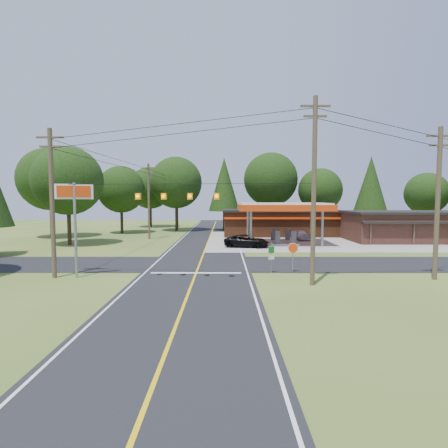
{
  "coord_description": "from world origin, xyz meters",
  "views": [
    {
      "loc": [
        2.04,
        -28.37,
        5.33
      ],
      "look_at": [
        2.0,
        7.0,
        2.8
      ],
      "focal_mm": 28.0,
      "sensor_mm": 36.0,
      "label": 1
    }
  ],
  "objects_px": {
    "suv_car": "(247,241)",
    "big_stop_sign": "(75,208)",
    "gas_canopy": "(283,208)",
    "octagonal_stop_sign": "(293,251)",
    "sedan_car": "(301,235)"
  },
  "relations": [
    {
      "from": "suv_car",
      "to": "big_stop_sign",
      "type": "bearing_deg",
      "value": 152.04
    },
    {
      "from": "big_stop_sign",
      "to": "sedan_car",
      "type": "bearing_deg",
      "value": 47.74
    },
    {
      "from": "suv_car",
      "to": "big_stop_sign",
      "type": "xyz_separation_m",
      "value": [
        -12.5,
        -15.01,
        4.06
      ]
    },
    {
      "from": "suv_car",
      "to": "big_stop_sign",
      "type": "distance_m",
      "value": 19.95
    },
    {
      "from": "sedan_car",
      "to": "octagonal_stop_sign",
      "type": "distance_m",
      "value": 20.98
    },
    {
      "from": "big_stop_sign",
      "to": "octagonal_stop_sign",
      "type": "distance_m",
      "value": 15.41
    },
    {
      "from": "gas_canopy",
      "to": "suv_car",
      "type": "bearing_deg",
      "value": -146.31
    },
    {
      "from": "suv_car",
      "to": "octagonal_stop_sign",
      "type": "height_order",
      "value": "octagonal_stop_sign"
    },
    {
      "from": "gas_canopy",
      "to": "suv_car",
      "type": "height_order",
      "value": "gas_canopy"
    },
    {
      "from": "sedan_car",
      "to": "octagonal_stop_sign",
      "type": "bearing_deg",
      "value": -113.59
    },
    {
      "from": "gas_canopy",
      "to": "suv_car",
      "type": "xyz_separation_m",
      "value": [
        -4.5,
        -3.0,
        -3.58
      ]
    },
    {
      "from": "big_stop_sign",
      "to": "octagonal_stop_sign",
      "type": "relative_size",
      "value": 2.95
    },
    {
      "from": "gas_canopy",
      "to": "sedan_car",
      "type": "bearing_deg",
      "value": 53.13
    },
    {
      "from": "gas_canopy",
      "to": "octagonal_stop_sign",
      "type": "height_order",
      "value": "gas_canopy"
    },
    {
      "from": "gas_canopy",
      "to": "big_stop_sign",
      "type": "xyz_separation_m",
      "value": [
        -17.0,
        -18.01,
        0.47
      ]
    }
  ]
}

